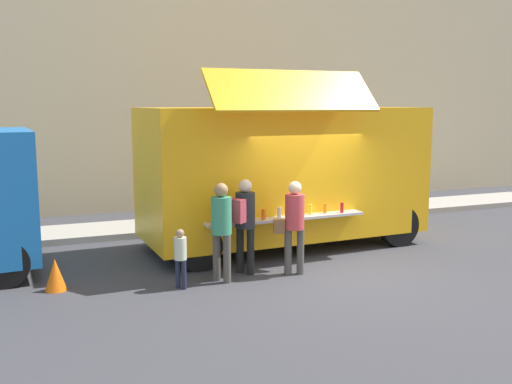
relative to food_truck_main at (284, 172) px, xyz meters
The scene contains 10 objects.
ground_plane 2.79m from the food_truck_main, 90.64° to the right, with size 60.00×60.00×0.00m, color #38383D.
curb_strip 5.04m from the food_truck_main, 146.80° to the left, with size 28.00×1.60×0.15m, color #9E998E.
building_behind 7.58m from the food_truck_main, 114.74° to the left, with size 32.00×2.40×8.13m, color beige.
food_truck_main is the anchor object (origin of this frame).
traffic_cone_orange 5.21m from the food_truck_main, 163.95° to the right, with size 0.36×0.36×0.55m, color orange.
trash_bin 4.42m from the food_truck_main, 33.09° to the left, with size 0.60×0.60×0.88m, color #2B5F34.
customer_front_ordering 2.23m from the food_truck_main, 109.67° to the right, with size 0.56×0.37×1.73m.
customer_mid_with_backpack 2.36m from the food_truck_main, 132.88° to the right, with size 0.57×0.51×1.76m.
customer_rear_waiting 2.92m from the food_truck_main, 136.81° to the right, with size 0.36×0.36×1.75m.
child_near_queue 3.67m from the food_truck_main, 144.02° to the right, with size 0.21×0.21×1.03m.
Camera 1 is at (-5.13, -9.03, 3.11)m, focal length 40.39 mm.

